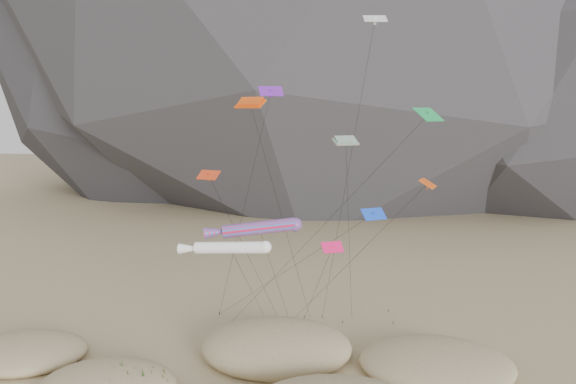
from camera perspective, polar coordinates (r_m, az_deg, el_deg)
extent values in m
ellipsoid|color=#2B2B30|center=(162.50, -10.36, 15.90)|extent=(136.20, 127.83, 116.00)
ellipsoid|color=black|center=(152.37, 25.36, 13.53)|extent=(130.55, 126.41, 100.00)
ellipsoid|color=#CCB789|center=(51.75, -1.19, -15.43)|extent=(13.47, 11.45, 3.84)
ellipsoid|color=#CCB789|center=(50.98, 14.82, -16.46)|extent=(13.02, 11.06, 2.49)
ellipsoid|color=#CCB789|center=(56.53, -25.16, -14.53)|extent=(10.80, 9.18, 2.24)
ellipsoid|color=black|center=(46.86, -12.91, -18.49)|extent=(2.28, 1.95, 0.68)
ellipsoid|color=black|center=(52.97, -2.06, -14.70)|extent=(3.50, 2.99, 1.05)
ellipsoid|color=black|center=(51.98, -1.61, -15.28)|extent=(2.71, 2.32, 0.81)
ellipsoid|color=black|center=(51.52, 15.71, -16.05)|extent=(2.16, 1.85, 0.65)
ellipsoid|color=black|center=(51.06, 13.72, -16.33)|extent=(2.20, 1.88, 0.66)
ellipsoid|color=black|center=(55.23, -24.00, -15.00)|extent=(2.37, 2.03, 0.71)
ellipsoid|color=black|center=(54.72, -24.09, -15.34)|extent=(2.14, 1.83, 0.64)
cylinder|color=#3F2D1E|center=(57.72, -0.43, -13.64)|extent=(0.08, 0.08, 0.30)
cylinder|color=#3F2D1E|center=(60.58, 1.66, -12.57)|extent=(0.08, 0.08, 0.30)
cylinder|color=#3F2D1E|center=(60.78, 3.50, -12.51)|extent=(0.08, 0.08, 0.30)
cylinder|color=#3F2D1E|center=(59.52, 5.58, -12.99)|extent=(0.08, 0.08, 0.30)
cylinder|color=#3F2D1E|center=(60.00, 10.64, -12.92)|extent=(0.08, 0.08, 0.30)
cylinder|color=#3F2D1E|center=(61.96, -6.99, -12.15)|extent=(0.08, 0.08, 0.30)
cylinder|color=#3F2D1E|center=(63.35, 10.16, -11.75)|extent=(0.08, 0.08, 0.30)
cylinder|color=#3F2D1E|center=(58.87, -6.10, -13.24)|extent=(0.08, 0.08, 0.30)
cylinder|color=#D91641|center=(46.80, -2.96, -3.66)|extent=(6.23, 1.93, 1.74)
sphere|color=#D91641|center=(46.84, 0.74, -3.34)|extent=(1.16, 1.16, 1.16)
cone|color=#D91641|center=(46.99, -7.03, -4.04)|extent=(2.62, 1.33, 1.25)
cylinder|color=black|center=(52.76, -1.18, -9.02)|extent=(1.90, 9.54, 12.01)
cylinder|color=white|center=(43.46, -5.92, -5.64)|extent=(5.81, 1.96, 1.31)
sphere|color=white|center=(42.46, -2.33, -5.61)|extent=(0.96, 0.96, 0.96)
cone|color=white|center=(44.74, -9.66, -5.69)|extent=(2.44, 1.24, 0.98)
cylinder|color=black|center=(52.51, -3.92, -9.55)|extent=(0.49, 15.99, 11.25)
cube|color=#FF510D|center=(46.42, -3.86, 8.94)|extent=(2.74, 2.06, 0.76)
cube|color=#FF510D|center=(46.42, -3.86, 9.18)|extent=(2.30, 1.69, 0.74)
cylinder|color=black|center=(52.65, -0.40, -3.31)|extent=(4.54, 11.06, 22.22)
cube|color=red|center=(48.10, 5.89, 5.11)|extent=(2.42, 1.93, 0.63)
cube|color=red|center=(48.09, 5.89, 5.35)|extent=(2.03, 1.59, 0.62)
cylinder|color=black|center=(54.04, 6.23, -4.78)|extent=(1.09, 9.32, 19.06)
cube|color=#6C1DAA|center=(42.52, -1.74, 10.20)|extent=(1.97, 1.38, 0.77)
cube|color=#6C1DAA|center=(42.51, -1.74, 10.00)|extent=(0.29, 0.32, 0.60)
cylinder|color=black|center=(51.24, -4.84, -3.14)|extent=(7.42, 14.68, 23.05)
cube|color=blue|center=(41.92, 8.70, -2.23)|extent=(2.01, 1.63, 0.78)
cube|color=blue|center=(41.95, 8.69, -2.43)|extent=(0.32, 0.34, 0.61)
cylinder|color=black|center=(51.31, -0.59, -8.28)|extent=(15.14, 15.72, 14.04)
cube|color=red|center=(45.14, -8.08, 1.73)|extent=(1.99, 1.48, 0.69)
cube|color=red|center=(45.16, -8.08, 1.54)|extent=(0.27, 0.27, 0.61)
cylinder|color=black|center=(50.88, -3.84, -6.97)|extent=(5.15, 9.70, 16.54)
cube|color=green|center=(46.63, 14.09, 7.65)|extent=(2.81, 3.01, 1.09)
cube|color=green|center=(46.63, 14.09, 7.46)|extent=(0.47, 0.47, 0.93)
cylinder|color=black|center=(51.11, 2.90, -4.14)|extent=(18.10, 7.79, 21.31)
cube|color=silver|center=(46.97, 8.85, 17.02)|extent=(1.95, 1.22, 0.65)
cube|color=silver|center=(46.94, 8.85, 16.84)|extent=(0.24, 0.20, 0.64)
cylinder|color=black|center=(52.07, 5.81, 0.27)|extent=(4.24, 10.63, 28.84)
cube|color=#F2165F|center=(41.12, 4.54, -5.61)|extent=(1.75, 1.31, 0.69)
cube|color=#F2165F|center=(41.16, 4.53, -5.82)|extent=(0.27, 0.30, 0.53)
cylinder|color=black|center=(50.76, 2.84, -9.81)|extent=(2.98, 16.67, 11.76)
cube|color=#E74F0C|center=(42.74, 14.02, 0.85)|extent=(1.62, 2.16, 0.65)
cube|color=#E74F0C|center=(42.75, 14.01, 0.65)|extent=(0.23, 0.27, 0.67)
cylinder|color=black|center=(49.47, 5.81, -7.59)|extent=(11.83, 11.55, 16.27)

